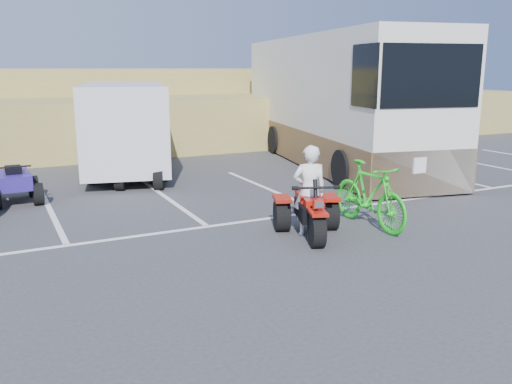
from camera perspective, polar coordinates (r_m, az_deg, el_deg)
name	(u,v)px	position (r m, az deg, el deg)	size (l,w,h in m)	color
ground	(262,265)	(8.85, 0.59, -7.64)	(100.00, 100.00, 0.00)	#363638
parking_stripes	(216,204)	(12.74, -4.20, -1.24)	(28.00, 5.16, 0.01)	white
grass_embankment	(90,111)	(23.24, -17.09, 8.17)	(40.00, 8.50, 3.10)	olive
red_trike_atv	(310,237)	(10.27, 5.71, -4.76)	(1.26, 1.68, 1.09)	#AA1409
rider	(310,191)	(10.19, 5.66, 0.13)	(0.63, 0.41, 1.73)	white
green_dirt_bike	(369,195)	(10.98, 11.84, -0.28)	(0.62, 2.18, 1.31)	#14BF19
cargo_trailer	(125,125)	(16.81, -13.65, 6.84)	(3.53, 6.07, 2.66)	silver
rv_motorhome	(334,109)	(18.52, 8.26, 8.60)	(5.04, 11.64, 4.06)	silver
quad_atv_blue	(17,203)	(14.04, -23.90, -1.02)	(1.11, 1.49, 0.97)	navy
quad_atv_green	(143,186)	(15.01, -11.81, 0.67)	(1.24, 1.66, 1.09)	#155D24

